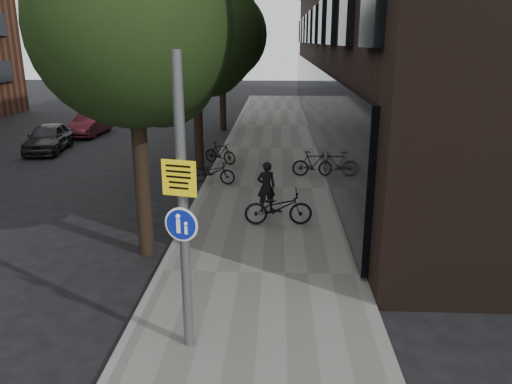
# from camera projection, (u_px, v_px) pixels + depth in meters

# --- Properties ---
(ground) EXTENTS (120.00, 120.00, 0.00)m
(ground) POSITION_uv_depth(u_px,v_px,m) (239.00, 374.00, 7.78)
(ground) COLOR black
(ground) RESTS_ON ground
(sidewalk) EXTENTS (4.50, 60.00, 0.12)m
(sidewalk) POSITION_uv_depth(u_px,v_px,m) (268.00, 189.00, 17.31)
(sidewalk) COLOR slate
(sidewalk) RESTS_ON ground
(curb_edge) EXTENTS (0.15, 60.00, 0.13)m
(curb_edge) POSITION_uv_depth(u_px,v_px,m) (204.00, 188.00, 17.40)
(curb_edge) COLOR slate
(curb_edge) RESTS_ON ground
(street_tree_near) EXTENTS (4.40, 4.40, 7.50)m
(street_tree_near) POSITION_uv_depth(u_px,v_px,m) (137.00, 35.00, 10.84)
(street_tree_near) COLOR black
(street_tree_near) RESTS_ON ground
(street_tree_mid) EXTENTS (5.00, 5.00, 7.80)m
(street_tree_mid) POSITION_uv_depth(u_px,v_px,m) (198.00, 37.00, 18.96)
(street_tree_mid) COLOR black
(street_tree_mid) RESTS_ON ground
(street_tree_far) EXTENTS (5.00, 5.00, 7.80)m
(street_tree_far) POSITION_uv_depth(u_px,v_px,m) (223.00, 38.00, 27.56)
(street_tree_far) COLOR black
(street_tree_far) RESTS_ON ground
(signpost) EXTENTS (0.54, 0.17, 4.75)m
(signpost) POSITION_uv_depth(u_px,v_px,m) (183.00, 208.00, 7.66)
(signpost) COLOR #595B5E
(signpost) RESTS_ON sidewalk
(pedestrian) EXTENTS (0.61, 0.47, 1.51)m
(pedestrian) POSITION_uv_depth(u_px,v_px,m) (266.00, 187.00, 14.64)
(pedestrian) COLOR black
(pedestrian) RESTS_ON sidewalk
(parked_bike_facade_near) EXTENTS (1.89, 0.75, 0.97)m
(parked_bike_facade_near) POSITION_uv_depth(u_px,v_px,m) (278.00, 207.00, 13.65)
(parked_bike_facade_near) COLOR black
(parked_bike_facade_near) RESTS_ON sidewalk
(parked_bike_facade_far) EXTENTS (1.60, 0.50, 0.95)m
(parked_bike_facade_far) POSITION_uv_depth(u_px,v_px,m) (314.00, 164.00, 18.52)
(parked_bike_facade_far) COLOR black
(parked_bike_facade_far) RESTS_ON sidewalk
(parked_bike_curb_near) EXTENTS (1.69, 0.87, 0.85)m
(parked_bike_curb_near) POSITION_uv_depth(u_px,v_px,m) (213.00, 172.00, 17.60)
(parked_bike_curb_near) COLOR black
(parked_bike_curb_near) RESTS_ON sidewalk
(parked_bike_curb_far) EXTENTS (1.50, 1.04, 0.89)m
(parked_bike_curb_far) POSITION_uv_depth(u_px,v_px,m) (220.00, 153.00, 20.47)
(parked_bike_curb_far) COLOR black
(parked_bike_curb_far) RESTS_ON sidewalk
(parked_car_near) EXTENTS (2.01, 3.99, 1.30)m
(parked_car_near) POSITION_uv_depth(u_px,v_px,m) (48.00, 138.00, 23.22)
(parked_car_near) COLOR black
(parked_car_near) RESTS_ON ground
(parked_car_mid) EXTENTS (1.45, 3.74, 1.21)m
(parked_car_mid) POSITION_uv_depth(u_px,v_px,m) (91.00, 124.00, 27.29)
(parked_car_mid) COLOR #4E161F
(parked_car_mid) RESTS_ON ground
(parked_car_far) EXTENTS (1.98, 4.64, 1.33)m
(parked_car_far) POSITION_uv_depth(u_px,v_px,m) (137.00, 105.00, 35.12)
(parked_car_far) COLOR black
(parked_car_far) RESTS_ON ground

